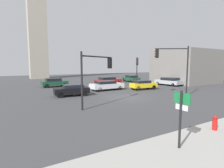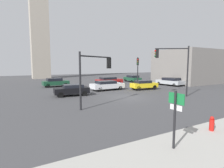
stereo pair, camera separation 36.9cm
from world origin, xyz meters
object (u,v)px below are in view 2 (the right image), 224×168
at_px(car_2, 107,85).
at_px(car_3, 55,82).
at_px(traffic_light_1, 97,68).
at_px(car_5, 132,78).
at_px(car_1, 109,81).
at_px(car_0, 144,85).
at_px(fire_hydrant, 212,124).
at_px(traffic_light_2, 138,66).
at_px(car_6, 72,90).
at_px(traffic_light_0, 173,61).
at_px(car_4, 170,81).
at_px(direction_sign, 175,113).

height_order(car_2, car_3, car_3).
xyz_separation_m(traffic_light_1, car_3, (-0.53, 15.81, -2.56)).
bearing_deg(car_5, car_1, 114.37).
bearing_deg(car_2, car_3, 125.48).
distance_m(car_1, car_3, 9.45).
distance_m(car_0, car_2, 5.48).
relative_size(fire_hydrant, car_5, 0.16).
bearing_deg(traffic_light_1, car_5, 20.67).
distance_m(traffic_light_2, fire_hydrant, 18.54).
relative_size(fire_hydrant, car_6, 0.19).
relative_size(car_1, car_2, 1.00).
bearing_deg(traffic_light_0, car_4, -103.96).
bearing_deg(car_5, direction_sign, 153.01).
bearing_deg(car_0, fire_hydrant, -111.07).
bearing_deg(direction_sign, car_6, 87.12).
bearing_deg(traffic_light_1, car_4, -1.96).
bearing_deg(car_2, car_6, -160.80).
distance_m(traffic_light_2, car_1, 7.22).
height_order(direction_sign, car_1, direction_sign).
distance_m(car_3, car_5, 16.34).
relative_size(traffic_light_0, car_3, 1.36).
xyz_separation_m(car_2, car_3, (-5.75, 7.71, 0.04)).
bearing_deg(car_5, traffic_light_1, 141.80).
bearing_deg(car_6, car_3, -85.08).
relative_size(traffic_light_2, car_3, 1.16).
bearing_deg(car_1, traffic_light_1, -121.27).
bearing_deg(direction_sign, fire_hydrant, 4.54).
bearing_deg(car_1, car_2, -119.91).
height_order(traffic_light_0, car_0, traffic_light_0).
relative_size(traffic_light_0, car_1, 1.20).
height_order(direction_sign, car_4, direction_sign).
relative_size(car_1, car_3, 1.14).
bearing_deg(traffic_light_0, traffic_light_2, -63.98).
bearing_deg(direction_sign, car_5, 54.99).
xyz_separation_m(fire_hydrant, car_0, (7.61, 14.84, 0.22)).
height_order(car_4, car_5, car_5).
relative_size(traffic_light_1, car_3, 1.10).
height_order(car_0, car_1, car_1).
bearing_deg(car_4, fire_hydrant, 131.34).
height_order(car_2, car_6, car_2).
xyz_separation_m(car_1, car_5, (7.02, 2.40, 0.00)).
bearing_deg(car_2, car_0, -24.36).
distance_m(fire_hydrant, car_0, 16.68).
bearing_deg(car_6, car_2, -154.44).
height_order(traffic_light_0, fire_hydrant, traffic_light_0).
distance_m(fire_hydrant, car_4, 22.56).
bearing_deg(car_3, car_2, -55.20).
relative_size(car_2, car_5, 1.02).
distance_m(direction_sign, fire_hydrant, 3.52).
xyz_separation_m(car_3, car_6, (-0.04, -9.86, -0.05)).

